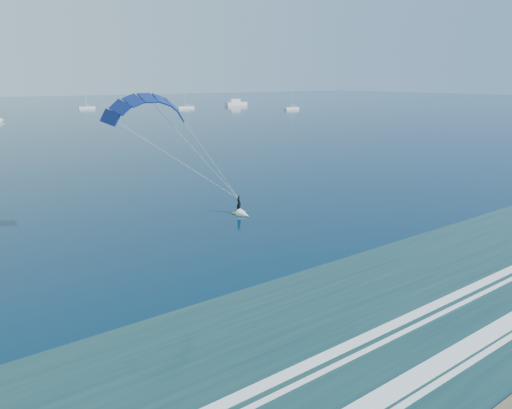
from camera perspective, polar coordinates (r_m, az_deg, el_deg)
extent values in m
cube|color=#1E423F|center=(28.11, 16.54, -16.75)|extent=(600.00, 22.00, 0.03)
cube|color=white|center=(26.93, 20.93, -18.67)|extent=(600.00, 1.10, 0.07)
cube|color=white|center=(28.87, 14.13, -15.58)|extent=(600.00, 0.70, 0.07)
cube|color=#83C717|center=(51.91, -2.16, -1.00)|extent=(1.58, 0.51, 0.09)
imported|color=black|center=(51.63, -2.17, 0.09)|extent=(0.54, 0.75, 1.95)
cone|color=white|center=(50.78, -1.49, -1.32)|extent=(1.31, 1.74, 1.10)
cube|color=silver|center=(270.42, -2.50, 12.46)|extent=(13.32, 3.55, 1.95)
cube|color=silver|center=(269.78, -2.69, 12.85)|extent=(6.22, 2.84, 1.78)
cylinder|color=silver|center=(269.71, -2.69, 13.25)|extent=(0.16, 0.16, 2.00)
cube|color=silver|center=(253.68, -20.42, 11.26)|extent=(8.05, 2.40, 1.20)
cylinder|color=silver|center=(253.43, -20.54, 12.50)|extent=(0.18, 0.18, 9.84)
cylinder|color=silver|center=(253.92, -20.18, 11.60)|extent=(2.60, 0.12, 0.12)
cube|color=silver|center=(243.49, -8.79, 11.89)|extent=(8.97, 2.40, 1.20)
cylinder|color=silver|center=(243.21, -8.85, 13.32)|extent=(0.18, 0.18, 11.01)
cylinder|color=silver|center=(243.96, -8.55, 12.23)|extent=(2.60, 0.12, 0.12)
cube|color=silver|center=(234.05, 4.46, 11.88)|extent=(8.14, 2.40, 1.20)
cylinder|color=silver|center=(233.78, 4.49, 13.24)|extent=(0.18, 0.18, 9.90)
cylinder|color=silver|center=(234.74, 4.70, 12.23)|extent=(2.60, 0.12, 0.12)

